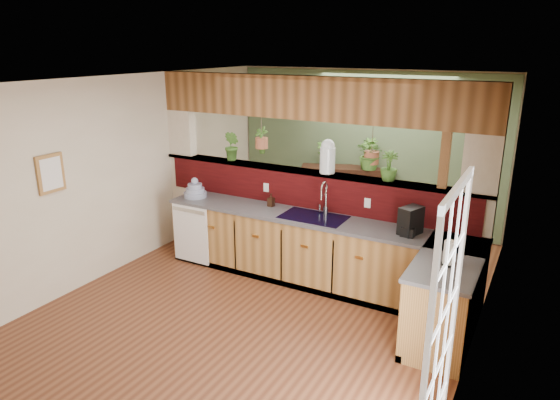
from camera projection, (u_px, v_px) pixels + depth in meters
The scene contains 28 objects.
ground at pixel (257, 310), 5.83m from camera, with size 4.60×7.00×0.01m, color brown.
ceiling at pixel (254, 83), 5.05m from camera, with size 4.60×7.00×0.01m, color brown.
wall_back at pixel (365, 149), 8.36m from camera, with size 4.60×0.02×2.60m, color beige.
wall_left at pixel (105, 179), 6.50m from camera, with size 0.02×7.00×2.60m, color beige.
wall_right at pixel (479, 243), 4.38m from camera, with size 0.02×7.00×2.60m, color beige.
pass_through_partition at pixel (311, 185), 6.58m from camera, with size 4.60×0.21×2.60m.
pass_through_ledge at pixel (309, 172), 6.55m from camera, with size 4.60×0.21×0.04m, color brown.
header_beam at pixel (311, 98), 6.26m from camera, with size 4.60×0.15×0.55m, color brown.
sage_backwall at pixel (364, 149), 8.35m from camera, with size 4.55×0.02×2.55m, color #526948.
countertop at pixel (353, 262), 6.03m from camera, with size 4.14×1.52×0.90m.
dishwasher at pixel (191, 234), 6.93m from camera, with size 0.58×0.03×0.82m.
navy_sink at pixel (313, 223), 6.28m from camera, with size 0.82×0.50×0.18m.
french_door at pixel (441, 341), 3.38m from camera, with size 0.06×1.02×2.16m, color white.
framed_print at pixel (51, 174), 5.74m from camera, with size 0.04×0.35×0.45m.
faucet at pixel (324, 197), 6.29m from camera, with size 0.19×0.19×0.44m.
dish_stack at pixel (195, 191), 7.06m from camera, with size 0.32×0.32×0.28m.
soap_dispenser at pixel (271, 200), 6.65m from camera, with size 0.08×0.08×0.17m, color #361F13.
coffee_maker at pixel (410, 222), 5.65m from camera, with size 0.17×0.29×0.32m.
paper_towel at pixel (449, 253), 4.86m from camera, with size 0.13×0.13×0.27m.
glass_jar at pixel (328, 156), 6.36m from camera, with size 0.20×0.20×0.44m.
ledge_plant_left at pixel (232, 146), 7.03m from camera, with size 0.23×0.19×0.42m, color #366121.
ledge_plant_right at pixel (389, 166), 6.00m from camera, with size 0.20×0.20×0.37m, color #366121.
hanging_plant_a at pixel (262, 132), 6.74m from camera, with size 0.20×0.17×0.48m.
hanging_plant_b at pixel (372, 141), 6.01m from camera, with size 0.44×0.42×0.50m.
shelving_console at pixel (346, 196), 8.48m from camera, with size 1.54×0.41×1.02m, color black.
shelf_plant_a at pixel (323, 152), 8.48m from camera, with size 0.22×0.15×0.42m, color #366121.
shelf_plant_b at pixel (369, 154), 8.09m from camera, with size 0.29×0.29×0.52m, color #366121.
floor_plant at pixel (388, 233), 7.10m from camera, with size 0.73×0.63×0.81m, color #366121.
Camera 1 is at (2.73, -4.40, 2.97)m, focal length 32.00 mm.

